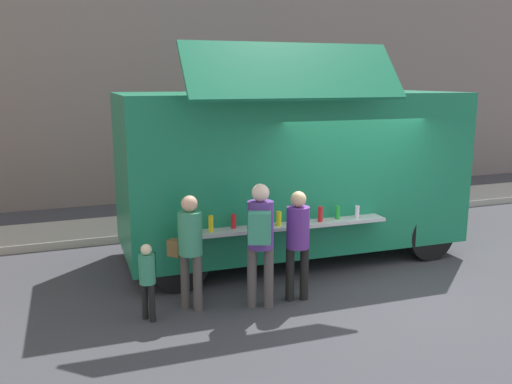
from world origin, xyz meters
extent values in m
plane|color=#38383D|center=(0.00, 0.00, 0.00)|extent=(60.00, 60.00, 0.00)
cube|color=#9E998E|center=(-4.59, 4.50, 0.07)|extent=(28.00, 1.60, 0.15)
cube|color=slate|center=(-3.59, 8.40, 4.10)|extent=(32.00, 2.40, 8.21)
cube|color=#18754D|center=(-0.59, 1.90, 1.60)|extent=(5.90, 2.49, 2.60)
cube|color=#18754D|center=(-1.22, 0.41, 3.24)|extent=(3.23, 0.82, 0.81)
cube|color=black|center=(-1.20, 0.81, 1.91)|extent=(3.05, 0.18, 1.17)
cube|color=#B7B7BC|center=(-1.21, 0.59, 0.94)|extent=(3.22, 0.44, 0.05)
cylinder|color=yellow|center=(-2.42, 0.61, 1.08)|extent=(0.07, 0.07, 0.24)
cylinder|color=red|center=(-2.06, 0.66, 1.07)|extent=(0.07, 0.07, 0.21)
cylinder|color=silver|center=(-1.71, 0.64, 1.06)|extent=(0.08, 0.08, 0.19)
cylinder|color=yellow|center=(-1.37, 0.57, 1.07)|extent=(0.08, 0.08, 0.22)
cylinder|color=green|center=(-1.05, 0.64, 1.08)|extent=(0.07, 0.07, 0.23)
cylinder|color=red|center=(-0.68, 0.56, 1.08)|extent=(0.07, 0.07, 0.23)
cylinder|color=green|center=(-0.36, 0.60, 1.07)|extent=(0.07, 0.07, 0.21)
cylinder|color=silver|center=(-0.03, 0.56, 1.06)|extent=(0.07, 0.07, 0.20)
cube|color=black|center=(2.27, 1.82, 2.07)|extent=(0.13, 1.98, 1.15)
cylinder|color=black|center=(1.65, 2.85, 0.45)|extent=(0.90, 0.28, 0.90)
cylinder|color=black|center=(1.60, 0.82, 0.45)|extent=(0.90, 0.28, 0.90)
cylinder|color=black|center=(-2.78, 2.97, 0.45)|extent=(0.90, 0.28, 0.90)
cylinder|color=black|center=(-2.84, 0.94, 0.45)|extent=(0.90, 0.28, 0.90)
cylinder|color=#2E5E3A|center=(3.03, 4.20, 0.52)|extent=(0.60, 0.60, 1.03)
cylinder|color=black|center=(-1.44, 0.00, 0.39)|extent=(0.12, 0.12, 0.79)
cylinder|color=black|center=(-1.23, -0.04, 0.39)|extent=(0.12, 0.12, 0.79)
cylinder|color=#5A2B81|center=(-1.33, -0.02, 1.08)|extent=(0.33, 0.33, 0.59)
sphere|color=#D8AF7F|center=(-1.33, -0.02, 1.49)|extent=(0.22, 0.22, 0.22)
cylinder|color=#4E4745|center=(-2.02, 0.00, 0.43)|extent=(0.14, 0.14, 0.86)
cylinder|color=#4E4745|center=(-1.81, -0.10, 0.43)|extent=(0.14, 0.14, 0.86)
cylinder|color=#543081|center=(-1.91, -0.05, 1.18)|extent=(0.36, 0.36, 0.65)
sphere|color=beige|center=(-1.91, -0.05, 1.63)|extent=(0.24, 0.24, 0.24)
cube|color=#328A68|center=(-2.02, -0.30, 1.22)|extent=(0.34, 0.29, 0.42)
cylinder|color=#48433F|center=(-2.90, 0.30, 0.40)|extent=(0.13, 0.13, 0.79)
cylinder|color=#48433F|center=(-2.76, 0.14, 0.40)|extent=(0.13, 0.13, 0.79)
cylinder|color=#358661|center=(-2.83, 0.22, 1.09)|extent=(0.33, 0.33, 0.60)
sphere|color=#E0A683|center=(-2.83, 0.22, 1.50)|extent=(0.22, 0.22, 0.22)
cube|color=brown|center=(-2.99, 0.42, 0.84)|extent=(0.23, 0.23, 0.23)
cylinder|color=black|center=(-3.49, 0.12, 0.26)|extent=(0.08, 0.08, 0.51)
cylinder|color=black|center=(-3.41, 0.00, 0.26)|extent=(0.08, 0.08, 0.51)
cylinder|color=#328562|center=(-3.45, 0.06, 0.71)|extent=(0.21, 0.21, 0.39)
sphere|color=beige|center=(-3.45, 0.06, 0.98)|extent=(0.14, 0.14, 0.14)
camera|label=1|loc=(-4.49, -6.69, 3.13)|focal=38.07mm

